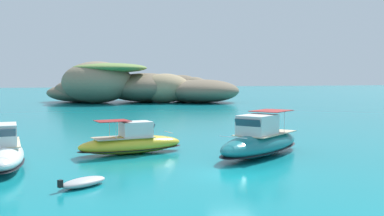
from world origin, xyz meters
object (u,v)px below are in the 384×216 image
(dinghy_tender, at_px, (83,182))
(islet_small, at_px, (188,90))
(motorboat_teal, at_px, (260,142))
(islet_large, at_px, (113,85))
(motorboat_white, at_px, (1,152))
(motorboat_yellow, at_px, (131,143))

(dinghy_tender, bearing_deg, islet_small, 69.91)
(motorboat_teal, bearing_deg, islet_small, 78.31)
(islet_large, bearing_deg, dinghy_tender, -98.17)
(islet_small, xyz_separation_m, motorboat_white, (-29.73, -62.57, -1.69))
(motorboat_teal, bearing_deg, motorboat_yellow, 157.84)
(motorboat_teal, relative_size, dinghy_tender, 3.41)
(islet_large, bearing_deg, motorboat_white, -102.62)
(islet_small, bearing_deg, motorboat_teal, -101.69)
(motorboat_yellow, relative_size, dinghy_tender, 2.88)
(islet_small, distance_m, motorboat_yellow, 63.72)
(islet_large, height_order, motorboat_yellow, islet_large)
(motorboat_yellow, bearing_deg, dinghy_tender, -112.83)
(islet_small, relative_size, motorboat_teal, 2.68)
(motorboat_teal, xyz_separation_m, dinghy_tender, (-12.18, -5.76, -0.73))
(islet_large, height_order, islet_small, islet_large)
(islet_large, distance_m, motorboat_teal, 67.93)
(motorboat_teal, xyz_separation_m, motorboat_yellow, (-8.33, 3.39, -0.19))
(islet_large, xyz_separation_m, motorboat_white, (-15.01, -67.06, -2.56))
(islet_small, xyz_separation_m, motorboat_yellow, (-21.43, -59.98, -1.80))
(islet_large, distance_m, motorboat_yellow, 64.88)
(islet_large, distance_m, islet_small, 15.42)
(islet_small, bearing_deg, dinghy_tender, -110.09)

